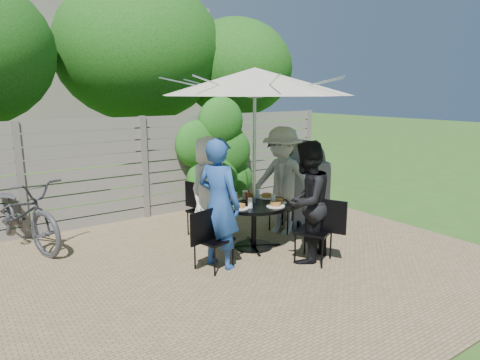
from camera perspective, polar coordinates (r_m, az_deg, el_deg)
backyard_envelope at (r=14.76m, az=-23.73°, el=12.10°), size 60.00×60.00×5.00m
patio_table at (r=6.25m, az=1.86°, el=-4.91°), size 1.36×1.36×0.69m
umbrella at (r=5.99m, az=1.98°, el=12.97°), size 3.44×3.44×2.59m
chair_back at (r=6.86m, az=-4.97°, el=-5.39°), size 0.49×0.64×0.85m
person_back at (r=6.63m, az=-4.16°, el=-1.05°), size 0.92×0.76×1.61m
chair_left at (r=5.58m, az=-3.60°, el=-9.51°), size 0.64×0.49×0.83m
person_left at (r=5.49m, az=-2.81°, el=-3.22°), size 0.60×0.73×1.71m
chair_front at (r=5.88m, az=9.88°, el=-8.34°), size 0.58×0.68×0.90m
person_front at (r=5.77m, az=8.85°, el=-2.95°), size 0.97×0.86×1.65m
chair_right at (r=7.11m, az=6.08°, el=-4.76°), size 0.66×0.50×0.86m
person_right at (r=6.85m, az=5.64°, el=-0.15°), size 1.00×1.28×1.73m
plate_back at (r=6.38m, az=-0.85°, el=-2.38°), size 0.26×0.26×0.06m
plate_left at (r=5.90m, az=-0.02°, el=-3.56°), size 0.26×0.26×0.06m
plate_front at (r=6.01m, az=4.77°, el=-3.32°), size 0.26×0.26×0.06m
plate_right at (r=6.48m, az=3.59°, el=-2.17°), size 0.26×0.26×0.06m
plate_extra at (r=6.19m, az=5.12°, el=-2.88°), size 0.24×0.24×0.06m
glass_back at (r=6.23m, az=-0.66°, el=-2.29°), size 0.07×0.07×0.14m
glass_left at (r=5.91m, az=1.37°, el=-3.08°), size 0.07×0.07×0.14m
glass_front at (r=6.13m, az=4.45°, el=-2.56°), size 0.07×0.07×0.14m
glass_right at (r=6.44m, az=2.34°, el=-1.83°), size 0.07×0.07×0.14m
syrup_jug at (r=6.15m, az=1.18°, el=-2.39°), size 0.09×0.09×0.16m
coffee_cup at (r=6.37m, az=0.70°, el=-2.06°), size 0.08×0.08×0.12m
bicycle at (r=7.02m, az=-27.20°, el=-3.95°), size 1.33×2.13×1.06m
bbq_grill at (r=7.38m, az=8.45°, el=-0.91°), size 0.80×0.66×1.47m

